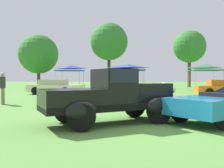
% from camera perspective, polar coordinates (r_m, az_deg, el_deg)
% --- Properties ---
extents(ground_plane, '(120.00, 120.00, 0.00)m').
position_cam_1_polar(ground_plane, '(7.99, 4.65, -8.87)').
color(ground_plane, '#568C3D').
extents(feature_pickup_truck, '(4.39, 3.35, 1.70)m').
position_cam_1_polar(feature_pickup_truck, '(7.85, -0.19, -2.68)').
color(feature_pickup_truck, black).
rests_on(feature_pickup_truck, ground_plane).
extents(show_car_cream, '(4.78, 2.82, 1.22)m').
position_cam_1_polar(show_car_cream, '(20.79, -12.87, -0.70)').
color(show_car_cream, beige).
rests_on(show_car_cream, ground_plane).
extents(show_car_lime, '(4.43, 1.80, 1.22)m').
position_cam_1_polar(show_car_lime, '(19.66, 2.29, -0.79)').
color(show_car_lime, '#60C62D').
rests_on(show_car_lime, ground_plane).
extents(show_car_orange, '(3.90, 1.90, 1.22)m').
position_cam_1_polar(show_car_orange, '(19.99, 23.84, -0.90)').
color(show_car_orange, orange).
rests_on(show_car_orange, ground_plane).
extents(spectator_between_cars, '(0.37, 0.46, 1.69)m').
position_cam_1_polar(spectator_between_cars, '(14.32, -23.61, -0.63)').
color(spectator_between_cars, '#7F7056').
rests_on(spectator_between_cars, ground_plane).
extents(canopy_tent_left_field, '(2.78, 2.78, 2.71)m').
position_cam_1_polar(canopy_tent_left_field, '(27.84, -9.49, 3.68)').
color(canopy_tent_left_field, '#B7B7BC').
rests_on(canopy_tent_left_field, ground_plane).
extents(canopy_tent_center_field, '(3.29, 3.29, 2.71)m').
position_cam_1_polar(canopy_tent_center_field, '(25.60, 3.76, 3.88)').
color(canopy_tent_center_field, '#B7B7BC').
rests_on(canopy_tent_center_field, ground_plane).
extents(canopy_tent_right_field, '(3.00, 3.00, 2.71)m').
position_cam_1_polar(canopy_tent_right_field, '(27.97, 20.44, 3.59)').
color(canopy_tent_right_field, '#B7B7BC').
rests_on(canopy_tent_right_field, ground_plane).
extents(treeline_far_left, '(5.75, 5.75, 7.61)m').
position_cam_1_polar(treeline_far_left, '(38.49, -16.39, 6.53)').
color(treeline_far_left, '#47331E').
rests_on(treeline_far_left, ground_plane).
extents(treeline_mid_left, '(5.22, 5.22, 8.92)m').
position_cam_1_polar(treeline_mid_left, '(35.38, -0.69, 9.57)').
color(treeline_mid_left, '#47331E').
rests_on(treeline_mid_left, ground_plane).
extents(treeline_center, '(4.48, 4.48, 7.84)m').
position_cam_1_polar(treeline_center, '(36.64, 17.21, 8.09)').
color(treeline_center, brown).
rests_on(treeline_center, ground_plane).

